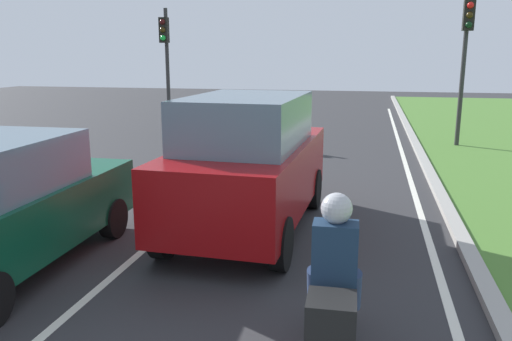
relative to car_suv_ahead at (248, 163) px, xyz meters
name	(u,v)px	position (x,y,z in m)	size (l,w,h in m)	color
ground_plane	(269,166)	(-0.65, 5.15, -1.17)	(60.00, 60.00, 0.00)	#2D2D30
lane_line_center	(244,164)	(-1.35, 5.15, -1.16)	(0.12, 32.00, 0.01)	silver
lane_line_right_edge	(408,172)	(2.95, 5.15, -1.16)	(0.12, 32.00, 0.01)	silver
curb_right	(429,171)	(3.45, 5.15, -1.11)	(0.24, 48.00, 0.12)	#9E9B93
car_suv_ahead	(248,163)	(0.00, 0.00, 0.00)	(2.11, 4.57, 2.28)	maroon
car_sedan_left_lane	(4,206)	(-2.85, -2.32, -0.25)	(1.90, 4.33, 1.86)	#0C472D
motorcycle	(333,318)	(1.68, -3.78, -0.60)	(0.41, 1.90, 1.01)	#590A0A
rider_person	(335,252)	(1.68, -3.73, 0.02)	(0.51, 0.41, 1.16)	#192D47
traffic_light_near_right	(466,45)	(4.72, 9.19, 2.04)	(0.32, 0.50, 4.63)	#2D2D2D
traffic_light_overhead_left	(166,51)	(-5.56, 10.22, 1.89)	(0.32, 0.50, 4.58)	#2D2D2D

